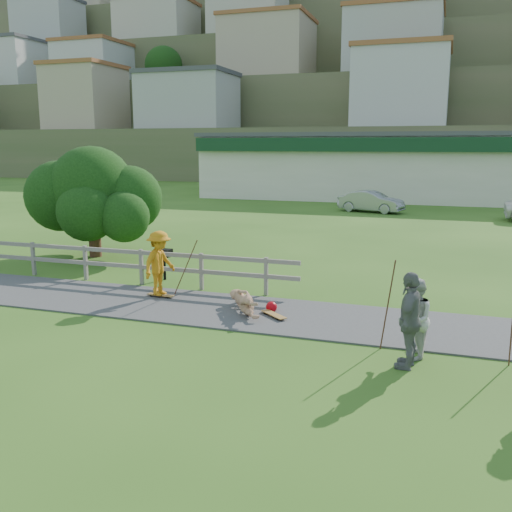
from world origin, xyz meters
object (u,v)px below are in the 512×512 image
object	(u,v)px
spectator_a	(415,319)
spectator_b	(410,320)
skater_rider	(160,267)
tree	(93,208)
skater_fallen	(245,302)
car_silver	(371,202)
bbq	(164,264)

from	to	relation	value
spectator_a	spectator_b	distance (m)	0.55
skater_rider	spectator_a	world-z (taller)	skater_rider
spectator_b	tree	bearing A→B (deg)	-114.25
spectator_b	tree	distance (m)	14.34
skater_fallen	spectator_b	bearing A→B (deg)	-64.30
skater_fallen	spectator_a	xyz separation A→B (m)	(4.23, -1.77, 0.50)
spectator_b	spectator_a	bearing A→B (deg)	-179.64
car_silver	skater_rider	bearing A→B (deg)	-172.06
car_silver	bbq	bearing A→B (deg)	-175.28
skater_fallen	tree	xyz separation A→B (m)	(-7.97, 5.30, 1.57)
skater_rider	skater_fallen	bearing A→B (deg)	-92.37
spectator_b	bbq	bearing A→B (deg)	-114.83
car_silver	bbq	xyz separation A→B (m)	(-3.85, -20.59, -0.18)
spectator_b	skater_fallen	bearing A→B (deg)	-111.10
skater_rider	car_silver	world-z (taller)	skater_rider
spectator_a	car_silver	world-z (taller)	spectator_a
skater_fallen	spectator_a	bearing A→B (deg)	-58.06
tree	bbq	size ratio (longest dim) A/B	5.17
skater_rider	bbq	distance (m)	2.27
skater_rider	bbq	xyz separation A→B (m)	(-0.92, 2.04, -0.41)
spectator_a	car_silver	distance (m)	25.40
skater_rider	spectator_a	size ratio (longest dim) A/B	1.10
spectator_b	car_silver	xyz separation A→B (m)	(-3.99, 25.61, -0.28)
skater_rider	spectator_b	size ratio (longest dim) A/B	0.95
spectator_a	tree	world-z (taller)	tree
spectator_a	skater_rider	bearing A→B (deg)	-117.70
skater_rider	skater_fallen	world-z (taller)	skater_rider
spectator_b	car_silver	distance (m)	25.92
skater_rider	skater_fallen	size ratio (longest dim) A/B	1.04
car_silver	bbq	size ratio (longest dim) A/B	4.12
car_silver	tree	bearing A→B (deg)	170.98
spectator_b	car_silver	size ratio (longest dim) A/B	0.46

